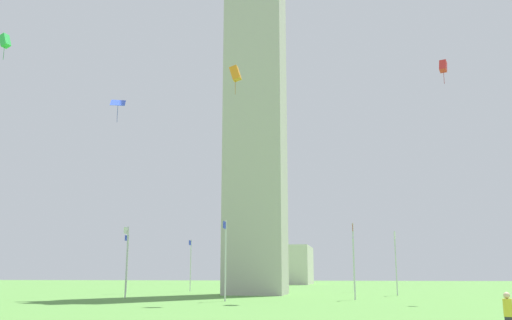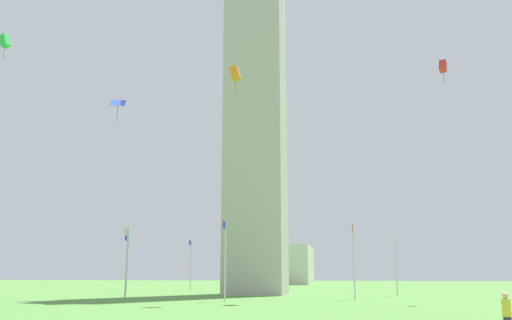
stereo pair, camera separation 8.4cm
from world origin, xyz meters
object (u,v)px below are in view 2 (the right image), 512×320
Objects in this scene: flagpole_nw at (126,258)px; obelisk_monument at (256,42)px; kite_orange_box at (235,74)px; flagpole_s at (275,263)px; flagpole_se at (354,262)px; kite_green_box at (5,41)px; kite_blue_diamond at (118,103)px; flagpole_n at (225,256)px; flagpole_sw at (191,262)px; kite_red_box at (443,66)px; flagpole_ne at (354,257)px; flagpole_e at (396,260)px; flagpole_w at (127,261)px; distant_building at (282,265)px; person_yellow_shirt at (507,316)px.

obelisk_monument is at bearing 135.17° from flagpole_nw.
kite_orange_box is at bearing 4.15° from obelisk_monument.
obelisk_monument reaches higher than flagpole_s.
kite_green_box reaches higher than flagpole_se.
obelisk_monument is 24.24× the size of kite_blue_diamond.
flagpole_n is 20.05m from kite_blue_diamond.
flagpole_sw is 43.15m from kite_red_box.
flagpole_ne is 1.00× the size of flagpole_se.
flagpole_n is at bearing 0.00° from obelisk_monument.
flagpole_e is 2.74× the size of kite_blue_diamond.
flagpole_se is at bearing 161.66° from kite_orange_box.
flagpole_ne is 22.27m from flagpole_se.
kite_green_box is (8.15, -9.89, 20.29)m from flagpole_nw.
flagpole_w is at bearing -22.50° from flagpole_sw.
flagpole_n is 29.10m from flagpole_se.
kite_red_box is 0.12× the size of distant_building.
flagpole_e is 1.00× the size of flagpole_se.
person_yellow_shirt is 0.65× the size of kite_green_box.
kite_green_box is 87.98m from distant_building.
flagpole_e is 22.27m from flagpole_s.
flagpole_n is 1.00× the size of flagpole_ne.
flagpole_s is at bearing 112.50° from flagpole_sw.
flagpole_s is at bearing 6.08° from distant_building.
flagpole_e reaches higher than person_yellow_shirt.
flagpole_e is 31.49m from flagpole_w.
kite_orange_box is (5.00, -18.54, -1.37)m from kite_red_box.
flagpole_se is at bearing 134.83° from obelisk_monument.
flagpole_se reaches higher than person_yellow_shirt.
kite_orange_box reaches higher than distant_building.
kite_blue_diamond is at bearing -5.12° from distant_building.
obelisk_monument is 31.30m from flagpole_e.
flagpole_sw is 22.27m from flagpole_nw.
flagpole_ne is at bearing 12.15° from distant_building.
flagpole_se is 31.24m from kite_red_box.
kite_orange_box is at bearing -53.39° from flagpole_ne.
distant_building is at bearing -175.49° from kite_orange_box.
person_yellow_shirt is at bearing 11.61° from distant_building.
flagpole_ne is at bearing 67.50° from flagpole_w.
obelisk_monument reaches higher than flagpole_e.
kite_blue_diamond is 0.96× the size of kite_orange_box.
flagpole_ne is at bearing 90.00° from flagpole_nw.
flagpole_ne is 22.27m from flagpole_nw.
distant_building is at bearing 169.38° from kite_green_box.
kite_orange_box is (-22.88, -15.24, 18.91)m from person_yellow_shirt.
flagpole_ne is 20.02m from kite_orange_box.
kite_red_box reaches higher than flagpole_w.
kite_red_box is at bearing 55.88° from obelisk_monument.
distant_building is (-84.23, 15.79, -19.89)m from kite_green_box.
distant_building is at bearing -162.09° from flagpole_e.
kite_blue_diamond is at bearing -6.03° from person_yellow_shirt.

